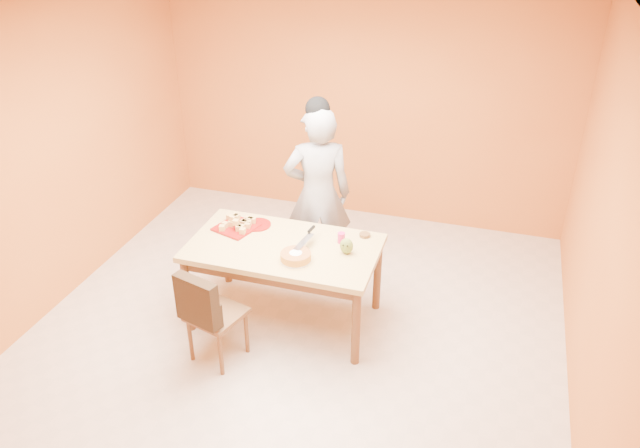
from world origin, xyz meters
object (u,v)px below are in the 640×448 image
(dining_chair, at_px, (215,313))
(person, at_px, (318,195))
(pastry_platter, at_px, (236,227))
(red_dinner_plate, at_px, (257,225))
(dining_table, at_px, (284,255))
(egg_ornament, at_px, (347,246))
(magenta_glass, at_px, (341,238))
(checker_tin, at_px, (365,235))
(sponge_cake, at_px, (296,256))

(dining_chair, distance_m, person, 1.55)
(pastry_platter, bearing_deg, red_dinner_plate, 33.31)
(person, height_order, pastry_platter, person)
(dining_table, bearing_deg, egg_ornament, 3.86)
(person, relative_size, red_dinner_plate, 7.24)
(egg_ornament, bearing_deg, red_dinner_plate, -179.86)
(red_dinner_plate, height_order, magenta_glass, magenta_glass)
(magenta_glass, height_order, checker_tin, magenta_glass)
(person, height_order, checker_tin, person)
(sponge_cake, distance_m, checker_tin, 0.70)
(dining_chair, height_order, checker_tin, dining_chair)
(magenta_glass, bearing_deg, dining_chair, -133.22)
(magenta_glass, bearing_deg, red_dinner_plate, 175.32)
(dining_chair, xyz_separation_m, sponge_cake, (0.52, 0.47, 0.35))
(pastry_platter, bearing_deg, dining_table, -16.94)
(sponge_cake, bearing_deg, magenta_glass, 54.24)
(red_dinner_plate, bearing_deg, dining_table, -36.93)
(dining_table, relative_size, checker_tin, 17.16)
(pastry_platter, height_order, sponge_cake, sponge_cake)
(red_dinner_plate, distance_m, sponge_cake, 0.68)
(sponge_cake, distance_m, magenta_glass, 0.47)
(red_dinner_plate, xyz_separation_m, magenta_glass, (0.79, -0.06, 0.04))
(egg_ornament, relative_size, magenta_glass, 1.51)
(pastry_platter, distance_m, sponge_cake, 0.76)
(dining_chair, relative_size, red_dinner_plate, 3.61)
(dining_chair, bearing_deg, sponge_cake, 57.57)
(checker_tin, bearing_deg, person, 142.47)
(pastry_platter, xyz_separation_m, checker_tin, (1.12, 0.20, 0.00))
(dining_table, xyz_separation_m, checker_tin, (0.62, 0.35, 0.11))
(dining_table, distance_m, person, 0.81)
(person, xyz_separation_m, checker_tin, (0.56, -0.43, -0.10))
(pastry_platter, relative_size, sponge_cake, 1.30)
(person, height_order, red_dinner_plate, person)
(person, distance_m, egg_ornament, 0.88)
(egg_ornament, height_order, magenta_glass, egg_ornament)
(egg_ornament, bearing_deg, dining_chair, -127.70)
(person, distance_m, magenta_glass, 0.71)
(dining_chair, distance_m, pastry_platter, 0.88)
(sponge_cake, bearing_deg, checker_tin, 50.72)
(dining_chair, height_order, egg_ornament, egg_ornament)
(dining_table, relative_size, dining_chair, 1.84)
(magenta_glass, bearing_deg, egg_ornament, -60.76)
(checker_tin, bearing_deg, red_dinner_plate, -174.43)
(pastry_platter, relative_size, checker_tin, 3.48)
(checker_tin, bearing_deg, pastry_platter, -169.97)
(person, xyz_separation_m, sponge_cake, (0.12, -0.97, -0.07))
(dining_table, distance_m, checker_tin, 0.72)
(magenta_glass, bearing_deg, pastry_platter, -177.63)
(sponge_cake, relative_size, magenta_glass, 2.72)
(person, distance_m, pastry_platter, 0.85)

